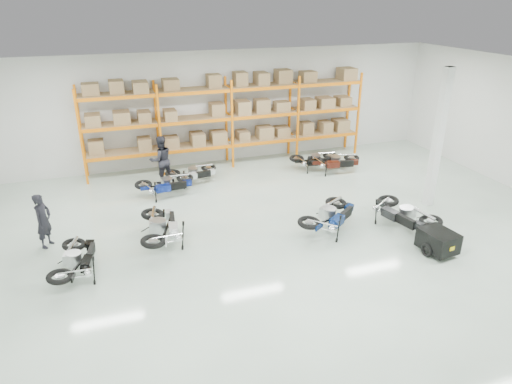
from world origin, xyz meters
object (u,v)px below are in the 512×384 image
object	(u,v)px
moto_silver_left	(161,223)
moto_back_c	(315,157)
person_back	(161,160)
moto_back_d	(335,158)
moto_blue_centre	(331,211)
trailer	(438,241)
moto_back_b	(192,170)
moto_black_far_left	(76,256)
moto_touring_right	(403,209)
person_left	(43,221)
moto_back_a	(166,181)

from	to	relation	value
moto_silver_left	moto_back_c	bearing A→B (deg)	-142.73
moto_back_c	person_back	bearing A→B (deg)	89.94
moto_silver_left	moto_back_d	size ratio (longest dim) A/B	1.09
moto_blue_centre	trailer	bearing A→B (deg)	-170.57
moto_back_b	person_back	bearing A→B (deg)	63.14
moto_back_c	moto_back_b	bearing A→B (deg)	93.50
moto_silver_left	moto_black_far_left	distance (m)	2.44
trailer	moto_back_d	world-z (taller)	moto_back_d
moto_silver_left	moto_black_far_left	xyz separation A→B (m)	(-2.23, -0.99, -0.06)
moto_touring_right	person_left	bearing A→B (deg)	154.90
moto_black_far_left	person_left	distance (m)	2.00
moto_back_b	person_back	distance (m)	1.20
moto_blue_centre	moto_back_c	bearing A→B (deg)	-55.64
moto_black_far_left	moto_back_c	distance (m)	10.17
moto_black_far_left	moto_back_c	bearing A→B (deg)	-140.07
moto_black_far_left	trailer	xyz separation A→B (m)	(9.17, -2.01, -0.16)
moto_black_far_left	person_back	xyz separation A→B (m)	(2.86, 5.47, 0.35)
moto_silver_left	moto_touring_right	size ratio (longest dim) A/B	1.01
moto_back_b	moto_back_d	world-z (taller)	moto_back_d
moto_back_d	person_left	xyz separation A→B (m)	(-10.32, -2.67, 0.23)
moto_silver_left	moto_back_b	distance (m)	4.42
moto_back_a	person_left	xyz separation A→B (m)	(-3.67, -2.45, 0.24)
moto_black_far_left	moto_back_c	world-z (taller)	moto_black_far_left
trailer	person_back	bearing A→B (deg)	122.46
person_left	moto_back_d	bearing A→B (deg)	-46.72
moto_touring_right	moto_back_d	size ratio (longest dim) A/B	1.08
trailer	moto_back_b	bearing A→B (deg)	118.84
moto_back_a	moto_back_c	world-z (taller)	moto_back_a
person_back	moto_blue_centre	bearing A→B (deg)	115.54
moto_blue_centre	moto_back_c	world-z (taller)	moto_blue_centre
moto_back_b	person_back	size ratio (longest dim) A/B	0.93
moto_blue_centre	person_left	size ratio (longest dim) A/B	1.27
trailer	person_left	size ratio (longest dim) A/B	1.03
moto_silver_left	moto_back_a	bearing A→B (deg)	-94.12
trailer	moto_back_a	bearing A→B (deg)	127.70
moto_back_d	person_left	distance (m)	10.66
moto_touring_right	moto_back_b	world-z (taller)	moto_touring_right
moto_blue_centre	trailer	distance (m)	3.02
moto_back_d	person_back	size ratio (longest dim) A/B	1.01
trailer	moto_back_b	size ratio (longest dim) A/B	0.95
moto_black_far_left	moto_back_d	bearing A→B (deg)	-144.16
moto_touring_right	trailer	distance (m)	1.61
moto_touring_right	moto_back_d	xyz separation A→B (m)	(0.31, 4.88, -0.05)
moto_back_c	moto_back_d	world-z (taller)	moto_back_d
moto_back_a	moto_back_d	world-z (taller)	moto_back_d
moto_black_far_left	person_back	bearing A→B (deg)	-106.98
moto_silver_left	person_back	size ratio (longest dim) A/B	1.11
moto_black_far_left	moto_back_b	world-z (taller)	moto_black_far_left
trailer	person_left	bearing A→B (deg)	151.48
moto_touring_right	trailer	size ratio (longest dim) A/B	1.23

